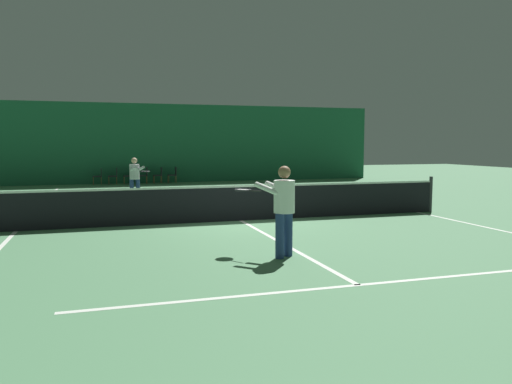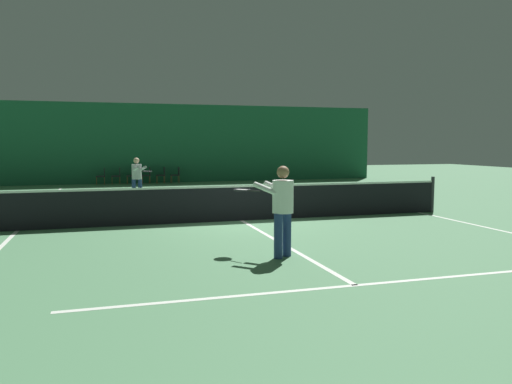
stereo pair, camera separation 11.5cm
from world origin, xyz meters
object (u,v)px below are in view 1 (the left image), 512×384
at_px(courtside_chair_1, 114,175).
at_px(courtside_chair_2, 129,175).
at_px(player_near, 282,204).
at_px(courtside_chair_4, 159,174).
at_px(player_far, 135,175).
at_px(courtside_chair_0, 99,175).
at_px(tennis_net, 241,202).
at_px(courtside_chair_5, 173,174).
at_px(courtside_chair_3, 144,174).

height_order(courtside_chair_1, courtside_chair_2, same).
xyz_separation_m(player_near, courtside_chair_4, (-0.27, 17.77, -0.48)).
relative_size(player_far, courtside_chair_1, 1.84).
relative_size(courtside_chair_0, courtside_chair_4, 1.00).
bearing_deg(player_far, courtside_chair_1, 164.83).
xyz_separation_m(player_far, courtside_chair_4, (1.68, 7.54, -0.42)).
distance_m(tennis_net, player_far, 6.35).
bearing_deg(courtside_chair_2, tennis_net, 9.26).
bearing_deg(courtside_chair_1, courtside_chair_5, 90.00).
bearing_deg(courtside_chair_5, courtside_chair_1, -90.00).
bearing_deg(courtside_chair_3, courtside_chair_5, 90.00).
relative_size(tennis_net, player_near, 7.22).
bearing_deg(courtside_chair_4, courtside_chair_2, -90.00).
relative_size(courtside_chair_1, courtside_chair_4, 1.00).
bearing_deg(courtside_chair_4, player_far, -12.54).
bearing_deg(courtside_chair_4, courtside_chair_5, 90.00).
xyz_separation_m(tennis_net, courtside_chair_3, (-1.44, 13.42, -0.03)).
distance_m(tennis_net, courtside_chair_4, 13.44).
xyz_separation_m(player_near, player_far, (-1.95, 10.23, -0.07)).
xyz_separation_m(player_far, courtside_chair_5, (2.42, 7.54, -0.42)).
xyz_separation_m(courtside_chair_2, courtside_chair_5, (2.24, 0.00, 0.00)).
relative_size(courtside_chair_3, courtside_chair_4, 1.00).
bearing_deg(courtside_chair_0, courtside_chair_3, 90.00).
bearing_deg(courtside_chair_4, player_near, 0.86).
relative_size(courtside_chair_0, courtside_chair_2, 1.00).
bearing_deg(courtside_chair_4, courtside_chair_1, -90.00).
relative_size(courtside_chair_0, courtside_chair_3, 1.00).
height_order(player_far, courtside_chair_5, player_far).
bearing_deg(tennis_net, courtside_chair_0, 105.33).
distance_m(courtside_chair_3, courtside_chair_5, 1.49).
distance_m(player_near, courtside_chair_0, 18.08).
relative_size(courtside_chair_2, courtside_chair_4, 1.00).
distance_m(tennis_net, courtside_chair_3, 13.50).
relative_size(courtside_chair_0, courtside_chair_5, 1.00).
relative_size(courtside_chair_1, courtside_chair_2, 1.00).
distance_m(tennis_net, courtside_chair_0, 13.92).
bearing_deg(courtside_chair_0, courtside_chair_4, 90.00).
height_order(courtside_chair_0, courtside_chair_2, same).
bearing_deg(courtside_chair_3, courtside_chair_0, -90.00).
bearing_deg(player_near, courtside_chair_1, -24.80).
xyz_separation_m(tennis_net, player_far, (-2.37, 5.88, 0.39)).
height_order(tennis_net, courtside_chair_4, tennis_net).
distance_m(courtside_chair_0, courtside_chair_5, 3.73).
height_order(player_near, courtside_chair_5, player_near).
distance_m(tennis_net, courtside_chair_2, 13.60).
relative_size(courtside_chair_3, courtside_chair_5, 1.00).
distance_m(tennis_net, courtside_chair_5, 13.42).
xyz_separation_m(courtside_chair_3, courtside_chair_5, (1.49, 0.00, 0.00)).
height_order(player_far, courtside_chair_2, player_far).
bearing_deg(tennis_net, courtside_chair_5, 89.78).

